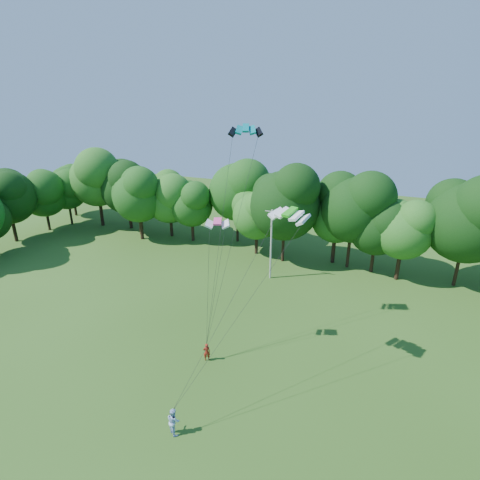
% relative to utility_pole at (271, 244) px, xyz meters
% --- Properties ---
extents(utility_pole, '(1.72, 0.21, 8.59)m').
position_rel_utility_pole_xyz_m(utility_pole, '(0.00, 0.00, 0.00)').
color(utility_pole, '#ABAAA2').
rests_on(utility_pole, ground).
extents(kite_flyer_left, '(0.70, 0.64, 1.59)m').
position_rel_utility_pole_xyz_m(kite_flyer_left, '(0.41, -16.70, -3.61)').
color(kite_flyer_left, maroon).
rests_on(kite_flyer_left, ground).
extents(kite_flyer_right, '(1.15, 1.08, 1.89)m').
position_rel_utility_pole_xyz_m(kite_flyer_right, '(1.95, -23.92, -3.46)').
color(kite_flyer_right, '#B1C9F6').
rests_on(kite_flyer_right, ground).
extents(kite_teal, '(2.88, 2.05, 0.66)m').
position_rel_utility_pole_xyz_m(kite_teal, '(0.94, -9.98, 13.75)').
color(kite_teal, '#047A82').
rests_on(kite_teal, ground).
extents(kite_green, '(3.17, 2.17, 0.53)m').
position_rel_utility_pole_xyz_m(kite_green, '(6.21, -14.26, 8.42)').
color(kite_green, green).
rests_on(kite_green, ground).
extents(kite_pink, '(2.10, 1.56, 0.41)m').
position_rel_utility_pole_xyz_m(kite_pink, '(0.37, -14.19, 6.94)').
color(kite_pink, '#F74495').
rests_on(kite_pink, ground).
extents(tree_back_west, '(8.63, 8.63, 12.56)m').
position_rel_utility_pole_xyz_m(tree_back_west, '(-24.59, 6.82, 3.44)').
color(tree_back_west, black).
rests_on(tree_back_west, ground).
extents(tree_back_center, '(8.84, 8.84, 12.86)m').
position_rel_utility_pole_xyz_m(tree_back_center, '(8.04, 7.10, 3.63)').
color(tree_back_center, black).
rests_on(tree_back_center, ground).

